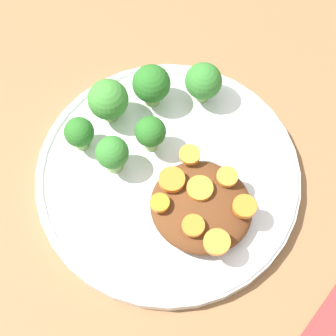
% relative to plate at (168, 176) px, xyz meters
% --- Properties ---
extents(ground_plane, '(4.00, 4.00, 0.00)m').
position_rel_plate_xyz_m(ground_plane, '(0.00, 0.00, -0.01)').
color(ground_plane, '#8C603D').
extents(plate, '(0.29, 0.29, 0.02)m').
position_rel_plate_xyz_m(plate, '(0.00, 0.00, 0.00)').
color(plate, white).
rests_on(plate, ground_plane).
extents(stew_mound, '(0.11, 0.10, 0.03)m').
position_rel_plate_xyz_m(stew_mound, '(0.05, -0.02, 0.02)').
color(stew_mound, '#5B3319').
rests_on(stew_mound, plate).
extents(broccoli_floret_0, '(0.04, 0.04, 0.06)m').
position_rel_plate_xyz_m(broccoli_floret_0, '(-0.07, 0.07, 0.04)').
color(broccoli_floret_0, '#759E51').
rests_on(broccoli_floret_0, plate).
extents(broccoli_floret_1, '(0.04, 0.04, 0.05)m').
position_rel_plate_xyz_m(broccoli_floret_1, '(-0.05, -0.02, 0.04)').
color(broccoli_floret_1, '#7FA85B').
rests_on(broccoli_floret_1, plate).
extents(broccoli_floret_2, '(0.03, 0.03, 0.05)m').
position_rel_plate_xyz_m(broccoli_floret_2, '(-0.03, 0.02, 0.04)').
color(broccoli_floret_2, '#7FA85B').
rests_on(broccoli_floret_2, plate).
extents(broccoli_floret_3, '(0.04, 0.04, 0.06)m').
position_rel_plate_xyz_m(broccoli_floret_3, '(-0.09, 0.02, 0.04)').
color(broccoli_floret_3, '#759E51').
rests_on(broccoli_floret_3, plate).
extents(broccoli_floret_4, '(0.03, 0.03, 0.05)m').
position_rel_plate_xyz_m(broccoli_floret_4, '(-0.10, -0.02, 0.03)').
color(broccoli_floret_4, '#759E51').
rests_on(broccoli_floret_4, plate).
extents(broccoli_floret_5, '(0.04, 0.04, 0.05)m').
position_rel_plate_xyz_m(broccoli_floret_5, '(-0.02, 0.10, 0.04)').
color(broccoli_floret_5, '#7FA85B').
rests_on(broccoli_floret_5, plate).
extents(carrot_slice_0, '(0.03, 0.03, 0.01)m').
position_rel_plate_xyz_m(carrot_slice_0, '(0.04, -0.01, 0.04)').
color(carrot_slice_0, orange).
rests_on(carrot_slice_0, stew_mound).
extents(carrot_slice_1, '(0.02, 0.02, 0.01)m').
position_rel_plate_xyz_m(carrot_slice_1, '(0.06, 0.02, 0.04)').
color(carrot_slice_1, orange).
rests_on(carrot_slice_1, stew_mound).
extents(carrot_slice_2, '(0.02, 0.02, 0.01)m').
position_rel_plate_xyz_m(carrot_slice_2, '(0.02, -0.04, 0.04)').
color(carrot_slice_2, orange).
rests_on(carrot_slice_2, stew_mound).
extents(carrot_slice_3, '(0.02, 0.02, 0.01)m').
position_rel_plate_xyz_m(carrot_slice_3, '(0.06, -0.04, 0.04)').
color(carrot_slice_3, orange).
rests_on(carrot_slice_3, stew_mound).
extents(carrot_slice_4, '(0.02, 0.02, 0.01)m').
position_rel_plate_xyz_m(carrot_slice_4, '(0.09, -0.00, 0.04)').
color(carrot_slice_4, orange).
rests_on(carrot_slice_4, stew_mound).
extents(carrot_slice_5, '(0.02, 0.02, 0.01)m').
position_rel_plate_xyz_m(carrot_slice_5, '(0.01, 0.02, 0.04)').
color(carrot_slice_5, orange).
rests_on(carrot_slice_5, stew_mound).
extents(carrot_slice_6, '(0.03, 0.03, 0.01)m').
position_rel_plate_xyz_m(carrot_slice_6, '(0.01, -0.02, 0.04)').
color(carrot_slice_6, orange).
rests_on(carrot_slice_6, stew_mound).
extents(carrot_slice_7, '(0.03, 0.03, 0.01)m').
position_rel_plate_xyz_m(carrot_slice_7, '(0.09, -0.05, 0.04)').
color(carrot_slice_7, orange).
rests_on(carrot_slice_7, stew_mound).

